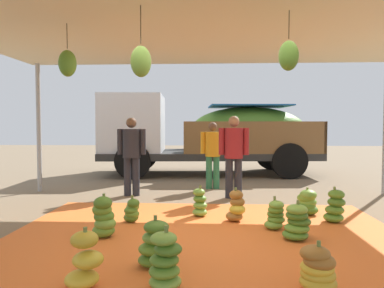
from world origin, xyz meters
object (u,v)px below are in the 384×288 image
at_px(banana_bunch_1, 236,207).
at_px(banana_bunch_10, 307,203).
at_px(banana_bunch_3, 132,211).
at_px(banana_bunch_0, 104,218).
at_px(banana_bunch_2, 154,245).
at_px(banana_bunch_7, 275,216).
at_px(banana_bunch_4, 165,262).
at_px(cargo_truck_main, 205,132).
at_px(worker_1, 234,150).
at_px(banana_bunch_9, 318,269).
at_px(banana_bunch_6, 200,203).
at_px(worker_0, 213,150).
at_px(banana_bunch_11, 85,262).
at_px(banana_bunch_5, 335,207).
at_px(worker_2, 132,150).
at_px(banana_bunch_8, 297,223).

relative_size(banana_bunch_1, banana_bunch_10, 1.12).
bearing_deg(banana_bunch_3, banana_bunch_0, -104.86).
height_order(banana_bunch_2, banana_bunch_10, banana_bunch_2).
bearing_deg(banana_bunch_7, banana_bunch_4, -123.54).
distance_m(cargo_truck_main, worker_1, 3.89).
bearing_deg(banana_bunch_9, banana_bunch_2, 162.72).
height_order(banana_bunch_6, worker_0, worker_0).
bearing_deg(banana_bunch_2, banana_bunch_11, -136.55).
bearing_deg(cargo_truck_main, banana_bunch_9, -81.93).
bearing_deg(banana_bunch_4, cargo_truck_main, 88.44).
bearing_deg(banana_bunch_11, cargo_truck_main, 83.28).
xyz_separation_m(banana_bunch_5, cargo_truck_main, (-2.08, 5.69, 1.04)).
relative_size(banana_bunch_5, cargo_truck_main, 0.08).
distance_m(banana_bunch_11, worker_2, 4.56).
height_order(cargo_truck_main, worker_0, cargo_truck_main).
xyz_separation_m(cargo_truck_main, worker_0, (0.23, -2.71, -0.36)).
relative_size(banana_bunch_6, banana_bunch_8, 0.98).
bearing_deg(banana_bunch_8, banana_bunch_11, -145.81).
bearing_deg(banana_bunch_2, banana_bunch_7, 44.46).
height_order(banana_bunch_2, banana_bunch_4, banana_bunch_4).
height_order(banana_bunch_4, banana_bunch_10, banana_bunch_4).
xyz_separation_m(banana_bunch_3, worker_0, (1.24, 3.14, 0.73)).
xyz_separation_m(banana_bunch_10, worker_2, (-3.27, 1.56, 0.76)).
bearing_deg(banana_bunch_11, banana_bunch_5, 38.78).
bearing_deg(banana_bunch_11, banana_bunch_1, 57.63).
height_order(banana_bunch_3, banana_bunch_4, banana_bunch_4).
relative_size(banana_bunch_8, banana_bunch_10, 1.11).
distance_m(banana_bunch_0, banana_bunch_9, 2.78).
distance_m(banana_bunch_7, worker_0, 3.59).
xyz_separation_m(banana_bunch_1, worker_2, (-2.07, 2.04, 0.73)).
distance_m(banana_bunch_9, banana_bunch_10, 2.93).
bearing_deg(cargo_truck_main, worker_0, -85.22).
distance_m(banana_bunch_4, worker_2, 4.69).
bearing_deg(banana_bunch_5, banana_bunch_1, -179.37).
bearing_deg(worker_2, worker_0, 29.00).
distance_m(banana_bunch_7, banana_bunch_10, 1.12).
height_order(worker_0, worker_2, worker_2).
xyz_separation_m(banana_bunch_9, cargo_truck_main, (-1.15, 8.08, 1.08)).
bearing_deg(banana_bunch_8, banana_bunch_5, 49.31).
xyz_separation_m(banana_bunch_3, banana_bunch_4, (0.79, -2.27, 0.07)).
bearing_deg(worker_0, banana_bunch_4, -94.74).
xyz_separation_m(banana_bunch_2, banana_bunch_10, (2.18, 2.38, -0.03)).
distance_m(banana_bunch_4, banana_bunch_9, 1.37).
bearing_deg(banana_bunch_8, banana_bunch_6, 137.34).
bearing_deg(worker_2, banana_bunch_1, -44.63).
bearing_deg(cargo_truck_main, banana_bunch_4, -91.56).
height_order(cargo_truck_main, worker_1, cargo_truck_main).
height_order(banana_bunch_3, banana_bunch_9, banana_bunch_9).
relative_size(banana_bunch_4, worker_2, 0.35).
height_order(banana_bunch_1, worker_1, worker_1).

